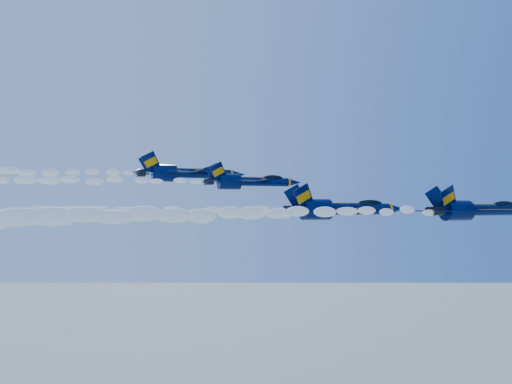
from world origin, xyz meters
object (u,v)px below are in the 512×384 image
object	(u,v)px
jet_lead	(478,210)
jet_second	(340,209)
jet_third	(249,181)
jet_fourth	(186,173)

from	to	relation	value
jet_lead	jet_second	size ratio (longest dim) A/B	0.93
jet_lead	jet_second	world-z (taller)	jet_second
jet_second	jet_third	xyz separation A→B (m)	(-10.42, 8.88, 4.05)
jet_lead	jet_fourth	xyz separation A→B (m)	(-34.27, 24.55, 5.70)
jet_second	jet_fourth	xyz separation A→B (m)	(-18.46, 15.81, 5.57)
jet_third	jet_fourth	size ratio (longest dim) A/B	0.88
jet_lead	jet_fourth	distance (m)	42.54
jet_lead	jet_third	bearing A→B (deg)	146.11
jet_lead	jet_fourth	bearing A→B (deg)	144.39
jet_lead	jet_fourth	world-z (taller)	jet_fourth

